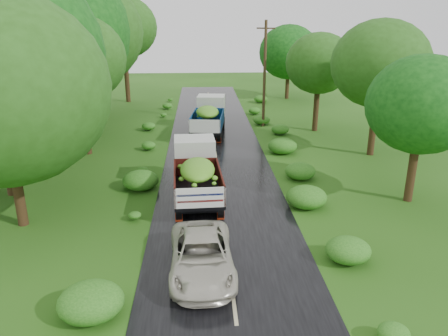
{
  "coord_description": "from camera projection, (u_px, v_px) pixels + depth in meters",
  "views": [
    {
      "loc": [
        -0.97,
        -11.48,
        8.78
      ],
      "look_at": [
        0.14,
        8.65,
        1.7
      ],
      "focal_mm": 35.0,
      "sensor_mm": 36.0,
      "label": 1
    }
  ],
  "objects": [
    {
      "name": "ground",
      "position": [
        235.0,
        309.0,
        13.77
      ],
      "size": [
        120.0,
        120.0,
        0.0
      ],
      "primitive_type": "plane",
      "color": "#204B10",
      "rests_on": "ground"
    },
    {
      "name": "road",
      "position": [
        225.0,
        234.0,
        18.48
      ],
      "size": [
        6.5,
        80.0,
        0.02
      ],
      "primitive_type": "cube",
      "color": "black",
      "rests_on": "ground"
    },
    {
      "name": "road_lines",
      "position": [
        224.0,
        223.0,
        19.42
      ],
      "size": [
        0.12,
        69.6,
        0.0
      ],
      "color": "#BFB78C",
      "rests_on": "road"
    },
    {
      "name": "truck_near",
      "position": [
        196.0,
        170.0,
        21.81
      ],
      "size": [
        2.49,
        6.28,
        2.6
      ],
      "rotation": [
        0.0,
        0.0,
        0.05
      ],
      "color": "black",
      "rests_on": "ground"
    },
    {
      "name": "truck_far",
      "position": [
        209.0,
        115.0,
        33.79
      ],
      "size": [
        2.93,
        6.5,
        2.64
      ],
      "rotation": [
        0.0,
        0.0,
        -0.12
      ],
      "color": "black",
      "rests_on": "ground"
    },
    {
      "name": "car",
      "position": [
        202.0,
        256.0,
        15.52
      ],
      "size": [
        2.37,
        4.9,
        1.34
      ],
      "primitive_type": "imported",
      "rotation": [
        0.0,
        0.0,
        0.03
      ],
      "color": "beige",
      "rests_on": "road"
    },
    {
      "name": "utility_pole",
      "position": [
        265.0,
        73.0,
        35.04
      ],
      "size": [
        1.43,
        0.6,
        8.44
      ],
      "rotation": [
        0.0,
        0.0,
        -0.35
      ],
      "color": "#382616",
      "rests_on": "ground"
    },
    {
      "name": "trees_left",
      "position": [
        60.0,
        44.0,
        30.03
      ],
      "size": [
        7.95,
        33.03,
        9.94
      ],
      "color": "black",
      "rests_on": "ground"
    },
    {
      "name": "trees_right",
      "position": [
        334.0,
        65.0,
        32.86
      ],
      "size": [
        5.44,
        31.78,
        7.48
      ],
      "color": "black",
      "rests_on": "ground"
    },
    {
      "name": "shrubs",
      "position": [
        217.0,
        160.0,
        26.85
      ],
      "size": [
        11.9,
        44.0,
        0.7
      ],
      "color": "#1E5D16",
      "rests_on": "ground"
    }
  ]
}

